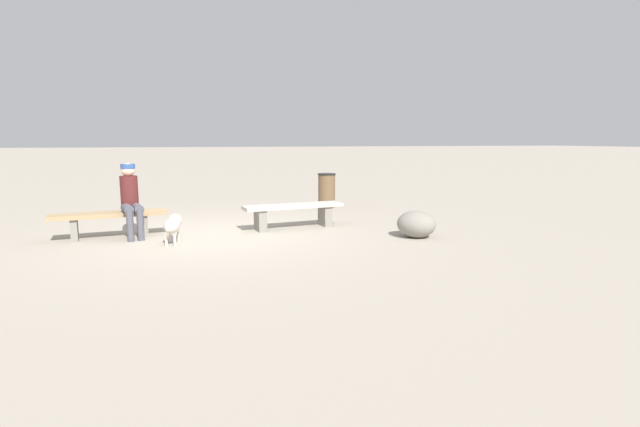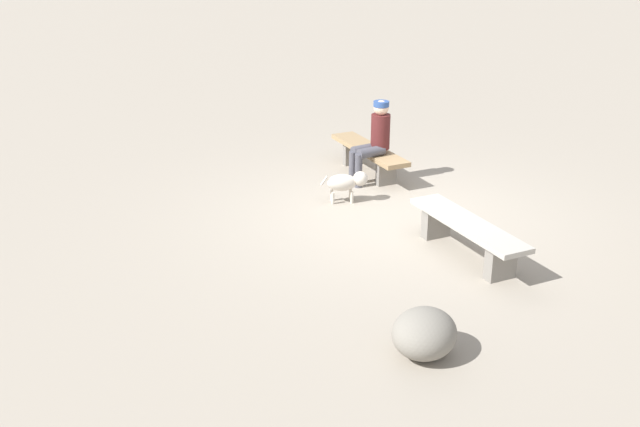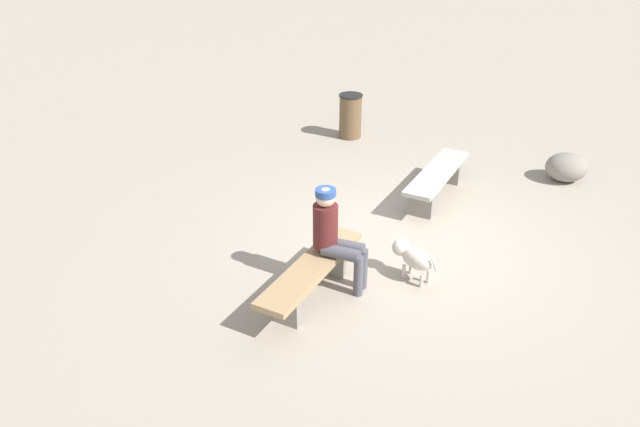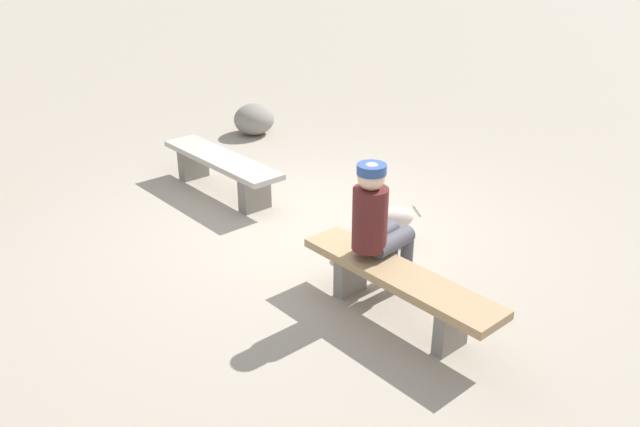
{
  "view_description": "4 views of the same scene",
  "coord_description": "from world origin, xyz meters",
  "views": [
    {
      "loc": [
        0.58,
        8.1,
        1.63
      ],
      "look_at": [
        -1.45,
        1.42,
        0.54
      ],
      "focal_mm": 26.52,
      "sensor_mm": 36.0,
      "label": 1
    },
    {
      "loc": [
        -8.58,
        3.92,
        3.83
      ],
      "look_at": [
        -0.73,
        1.27,
        0.47
      ],
      "focal_mm": 42.16,
      "sensor_mm": 36.0,
      "label": 2
    },
    {
      "loc": [
        6.26,
        2.99,
        4.1
      ],
      "look_at": [
        0.77,
        -0.88,
        0.52
      ],
      "focal_mm": 33.94,
      "sensor_mm": 36.0,
      "label": 3
    },
    {
      "loc": [
        4.92,
        -3.32,
        2.93
      ],
      "look_at": [
        0.37,
        -0.19,
        0.39
      ],
      "focal_mm": 35.95,
      "sensor_mm": 36.0,
      "label": 4
    }
  ],
  "objects": [
    {
      "name": "trash_bin",
      "position": [
        -2.89,
        -2.77,
        0.41
      ],
      "size": [
        0.44,
        0.44,
        0.82
      ],
      "color": "brown",
      "rests_on": "ground"
    },
    {
      "name": "seated_person",
      "position": [
        1.34,
        -0.29,
        0.7
      ],
      "size": [
        0.4,
        0.64,
        1.24
      ],
      "rotation": [
        0.0,
        0.0,
        0.23
      ],
      "color": "#511E1E",
      "rests_on": "ground"
    },
    {
      "name": "bench_left",
      "position": [
        -1.46,
        -0.32,
        0.32
      ],
      "size": [
        1.91,
        0.64,
        0.45
      ],
      "rotation": [
        0.0,
        0.0,
        0.12
      ],
      "color": "gray",
      "rests_on": "ground"
    },
    {
      "name": "bench_right",
      "position": [
        1.69,
        -0.35,
        0.33
      ],
      "size": [
        1.86,
        0.6,
        0.43
      ],
      "rotation": [
        0.0,
        0.0,
        0.12
      ],
      "color": "gray",
      "rests_on": "ground"
    },
    {
      "name": "ground",
      "position": [
        0.0,
        0.0,
        -0.03
      ],
      "size": [
        210.0,
        210.0,
        0.06
      ],
      "primitive_type": "cube",
      "color": "#9E9384"
    },
    {
      "name": "dog",
      "position": [
        0.68,
        0.4,
        0.3
      ],
      "size": [
        0.32,
        0.66,
        0.44
      ],
      "rotation": [
        0.0,
        0.0,
        4.5
      ],
      "color": "beige",
      "rests_on": "ground"
    },
    {
      "name": "boulder",
      "position": [
        -3.24,
        1.1,
        0.23
      ],
      "size": [
        0.87,
        0.88,
        0.45
      ],
      "primitive_type": "ellipsoid",
      "rotation": [
        0.0,
        0.0,
        0.71
      ],
      "color": "gray",
      "rests_on": "ground"
    }
  ]
}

